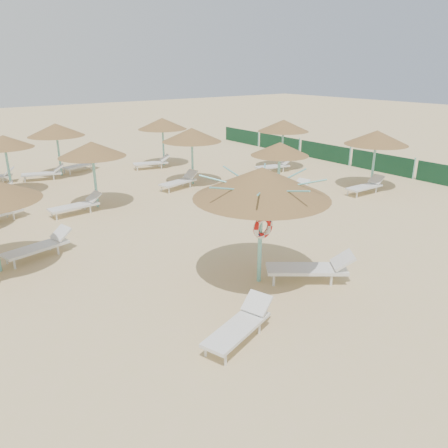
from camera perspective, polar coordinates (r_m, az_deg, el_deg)
ground at (r=11.63m, az=5.10°, el=-8.29°), size 120.00×120.00×0.00m
main_palapa at (r=10.99m, az=4.95°, el=5.34°), size 3.50×3.50×3.13m
lounger_main_a at (r=9.46m, az=2.14°, el=-13.02°), size 2.04×1.17×0.71m
lounger_main_b at (r=11.98m, az=11.46°, el=-5.61°), size 2.24×1.93×0.83m
palapa_field at (r=20.10m, az=-11.60°, el=10.50°), size 19.87×14.44×2.72m
windbreak_fence at (r=27.75m, az=13.04°, el=9.13°), size 0.08×19.84×1.10m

